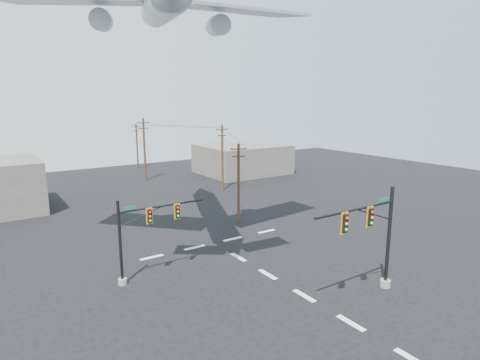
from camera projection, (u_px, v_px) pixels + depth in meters
ground at (304, 296)px, 26.81m from camera, size 120.00×120.00×0.00m
lane_markings at (257, 268)px, 31.15m from camera, size 14.00×21.20×0.01m
signal_mast_near at (375, 238)px, 26.43m from camera, size 7.43×0.79×7.21m
signal_mast_far at (140, 236)px, 28.56m from camera, size 6.80×0.68×6.16m
utility_pole_a at (239, 182)px, 41.75m from camera, size 1.58×0.81×8.45m
utility_pole_b at (222, 157)px, 56.90m from camera, size 1.90×0.32×9.36m
utility_pole_c at (144, 148)px, 64.02m from camera, size 2.03×0.43×9.92m
utility_pole_d at (137, 145)px, 75.12m from camera, size 1.72×0.57×8.45m
power_lines at (182, 130)px, 58.14m from camera, size 8.34×38.99×0.71m
airliner at (161, 5)px, 31.28m from camera, size 23.61×25.61×6.89m
building_right at (242, 159)px, 70.89m from camera, size 14.00×12.00×5.00m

